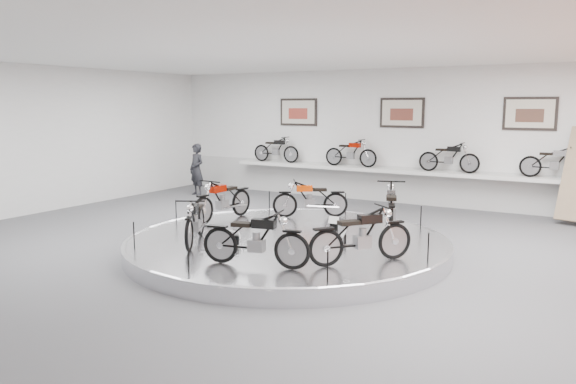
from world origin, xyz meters
The scene contains 22 objects.
floor centered at (0.00, 0.00, 0.00)m, with size 16.00×16.00×0.00m, color #4E4E50.
ceiling centered at (0.00, 0.00, 4.00)m, with size 16.00×16.00×0.00m, color white.
wall_back centered at (0.00, 7.00, 2.00)m, with size 16.00×16.00×0.00m, color white.
wall_left centered at (-8.00, 0.00, 2.00)m, with size 14.00×14.00×0.00m, color white.
dado_band centered at (0.00, 6.98, 0.55)m, with size 15.68×0.04×1.10m, color #BCBCBA.
display_platform centered at (0.00, 0.30, 0.15)m, with size 6.40×6.40×0.30m, color silver.
platform_rim centered at (0.00, 0.30, 0.27)m, with size 6.40×6.40×0.10m, color #B2B2BA.
shelf centered at (0.00, 6.70, 1.00)m, with size 11.00×0.55×0.10m, color silver.
poster_left centered at (-3.50, 6.96, 2.70)m, with size 1.35×0.06×0.88m, color beige.
poster_center centered at (0.00, 6.96, 2.70)m, with size 1.35×0.06×0.88m, color beige.
poster_right centered at (3.50, 6.96, 2.70)m, with size 1.35×0.06×0.88m, color beige.
shelf_bike_a centered at (-4.20, 6.70, 1.42)m, with size 1.22×0.42×0.73m, color black, non-canonical shape.
shelf_bike_b centered at (-1.50, 6.70, 1.42)m, with size 1.22×0.42×0.73m, color #840F01, non-canonical shape.
shelf_bike_c centered at (1.50, 6.70, 1.42)m, with size 1.22×0.42×0.73m, color black, non-canonical shape.
shelf_bike_d centered at (4.20, 6.70, 1.42)m, with size 1.22×0.42×0.73m, color #A0A0A4, non-canonical shape.
bike_a centered at (1.59, 1.86, 0.81)m, with size 1.74×0.61×1.02m, color #A0A0A4, non-canonical shape.
bike_b centered at (-0.59, 2.37, 0.74)m, with size 1.51×0.53×0.89m, color #CE3A04, non-canonical shape.
bike_c centered at (-2.14, 1.02, 0.78)m, with size 1.65×0.58×0.97m, color #840F01, non-canonical shape.
bike_d centered at (-1.29, -0.98, 0.75)m, with size 1.53×0.54×0.90m, color black, non-canonical shape.
bike_e centered at (0.58, -1.70, 0.77)m, with size 1.58×0.56×0.93m, color black, non-canonical shape.
bike_f centered at (1.99, -0.65, 0.78)m, with size 1.63×0.57×0.96m, color black, non-canonical shape.
visitor centered at (-6.24, 5.06, 0.84)m, with size 0.61×0.40×1.69m, color black.
Camera 1 is at (5.55, -9.12, 2.91)m, focal length 35.00 mm.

